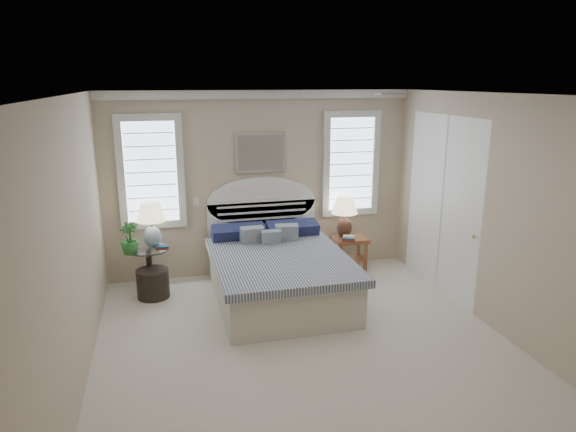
# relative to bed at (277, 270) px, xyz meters

# --- Properties ---
(floor) EXTENTS (4.50, 5.00, 0.01)m
(floor) POSITION_rel_bed_xyz_m (0.00, -1.46, -0.39)
(floor) COLOR beige
(floor) RESTS_ON ground
(ceiling) EXTENTS (4.50, 5.00, 0.01)m
(ceiling) POSITION_rel_bed_xyz_m (0.00, -1.46, 2.31)
(ceiling) COLOR white
(ceiling) RESTS_ON wall_back
(wall_back) EXTENTS (4.50, 0.02, 2.70)m
(wall_back) POSITION_rel_bed_xyz_m (0.00, 1.04, 0.96)
(wall_back) COLOR #C5AF94
(wall_back) RESTS_ON floor
(wall_left) EXTENTS (0.02, 5.00, 2.70)m
(wall_left) POSITION_rel_bed_xyz_m (-2.25, -1.46, 0.96)
(wall_left) COLOR #C5AF94
(wall_left) RESTS_ON floor
(wall_right) EXTENTS (0.02, 5.00, 2.70)m
(wall_right) POSITION_rel_bed_xyz_m (2.25, -1.46, 0.96)
(wall_right) COLOR #C5AF94
(wall_right) RESTS_ON floor
(crown_molding) EXTENTS (4.50, 0.08, 0.12)m
(crown_molding) POSITION_rel_bed_xyz_m (0.00, 1.00, 2.25)
(crown_molding) COLOR silver
(crown_molding) RESTS_ON wall_back
(hvac_vent) EXTENTS (0.30, 0.20, 0.02)m
(hvac_vent) POSITION_rel_bed_xyz_m (1.20, -0.66, 2.29)
(hvac_vent) COLOR #B2B2B2
(hvac_vent) RESTS_ON ceiling
(switch_plate) EXTENTS (0.08, 0.01, 0.12)m
(switch_plate) POSITION_rel_bed_xyz_m (-0.95, 1.03, 0.76)
(switch_plate) COLOR silver
(switch_plate) RESTS_ON wall_back
(window_left) EXTENTS (0.90, 0.06, 1.60)m
(window_left) POSITION_rel_bed_xyz_m (-1.55, 1.02, 1.21)
(window_left) COLOR #C9E1FF
(window_left) RESTS_ON wall_back
(window_right) EXTENTS (0.90, 0.06, 1.60)m
(window_right) POSITION_rel_bed_xyz_m (1.40, 1.02, 1.21)
(window_right) COLOR #C9E1FF
(window_right) RESTS_ON wall_back
(painting) EXTENTS (0.74, 0.04, 0.58)m
(painting) POSITION_rel_bed_xyz_m (0.00, 1.00, 1.43)
(painting) COLOR silver
(painting) RESTS_ON wall_back
(closet_door) EXTENTS (0.02, 1.80, 2.40)m
(closet_door) POSITION_rel_bed_xyz_m (2.23, -0.26, 0.81)
(closet_door) COLOR white
(closet_door) RESTS_ON floor
(bed) EXTENTS (1.72, 2.28, 1.47)m
(bed) POSITION_rel_bed_xyz_m (0.00, 0.00, 0.00)
(bed) COLOR beige
(bed) RESTS_ON floor
(side_table_left) EXTENTS (0.56, 0.56, 0.63)m
(side_table_left) POSITION_rel_bed_xyz_m (-1.65, 0.59, 0.00)
(side_table_left) COLOR black
(side_table_left) RESTS_ON floor
(nightstand_right) EXTENTS (0.50, 0.40, 0.53)m
(nightstand_right) POSITION_rel_bed_xyz_m (1.30, 0.69, 0.00)
(nightstand_right) COLOR brown
(nightstand_right) RESTS_ON floor
(floor_pot) EXTENTS (0.44, 0.44, 0.39)m
(floor_pot) POSITION_rel_bed_xyz_m (-1.62, 0.41, -0.19)
(floor_pot) COLOR black
(floor_pot) RESTS_ON floor
(lamp_left) EXTENTS (0.41, 0.41, 0.64)m
(lamp_left) POSITION_rel_bed_xyz_m (-1.58, 0.65, 0.63)
(lamp_left) COLOR white
(lamp_left) RESTS_ON side_table_left
(lamp_right) EXTENTS (0.45, 0.45, 0.63)m
(lamp_right) POSITION_rel_bed_xyz_m (1.23, 0.76, 0.53)
(lamp_right) COLOR black
(lamp_right) RESTS_ON nightstand_right
(potted_plant) EXTENTS (0.31, 0.31, 0.42)m
(potted_plant) POSITION_rel_bed_xyz_m (-1.87, 0.43, 0.46)
(potted_plant) COLOR #316F2C
(potted_plant) RESTS_ON side_table_left
(books_left) EXTENTS (0.19, 0.15, 0.05)m
(books_left) POSITION_rel_bed_xyz_m (-1.46, 0.53, 0.27)
(books_left) COLOR maroon
(books_left) RESTS_ON side_table_left
(books_right) EXTENTS (0.23, 0.20, 0.08)m
(books_right) POSITION_rel_bed_xyz_m (1.22, 0.54, 0.18)
(books_right) COLOR maroon
(books_right) RESTS_ON nightstand_right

